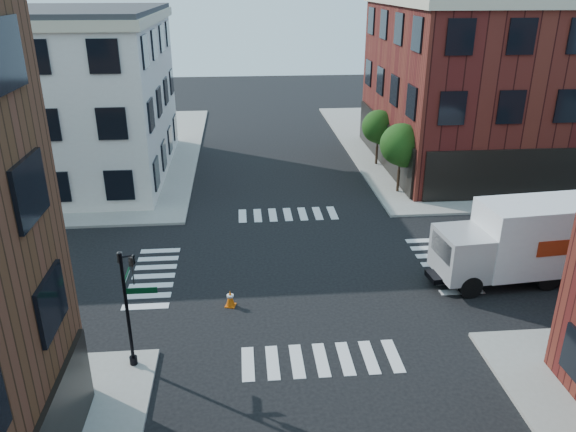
{
  "coord_description": "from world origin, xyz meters",
  "views": [
    {
      "loc": [
        -2.73,
        -23.81,
        12.91
      ],
      "look_at": [
        -0.53,
        0.85,
        2.5
      ],
      "focal_mm": 35.0,
      "sensor_mm": 36.0,
      "label": 1
    }
  ],
  "objects": [
    {
      "name": "ground",
      "position": [
        0.0,
        0.0,
        0.0
      ],
      "size": [
        120.0,
        120.0,
        0.0
      ],
      "primitive_type": "plane",
      "color": "black",
      "rests_on": "ground"
    },
    {
      "name": "sidewalk_ne",
      "position": [
        21.0,
        21.0,
        0.07
      ],
      "size": [
        30.0,
        30.0,
        0.15
      ],
      "primitive_type": "cube",
      "color": "gray",
      "rests_on": "ground"
    },
    {
      "name": "sidewalk_nw",
      "position": [
        -21.0,
        21.0,
        0.07
      ],
      "size": [
        30.0,
        30.0,
        0.15
      ],
      "primitive_type": "cube",
      "color": "gray",
      "rests_on": "ground"
    },
    {
      "name": "building_ne",
      "position": [
        20.5,
        16.0,
        6.0
      ],
      "size": [
        25.0,
        16.0,
        12.0
      ],
      "primitive_type": "cube",
      "color": "#461211",
      "rests_on": "ground"
    },
    {
      "name": "tree_near",
      "position": [
        7.56,
        9.98,
        3.16
      ],
      "size": [
        2.69,
        2.69,
        4.49
      ],
      "color": "black",
      "rests_on": "ground"
    },
    {
      "name": "tree_far",
      "position": [
        7.56,
        15.98,
        2.87
      ],
      "size": [
        2.43,
        2.43,
        4.07
      ],
      "color": "black",
      "rests_on": "ground"
    },
    {
      "name": "signal_pole",
      "position": [
        -6.72,
        -6.68,
        2.86
      ],
      "size": [
        1.29,
        1.24,
        4.6
      ],
      "color": "black",
      "rests_on": "ground"
    },
    {
      "name": "box_truck",
      "position": [
        10.26,
        -1.75,
        1.97
      ],
      "size": [
        8.52,
        3.24,
        3.78
      ],
      "rotation": [
        0.0,
        0.0,
        0.09
      ],
      "color": "silver",
      "rests_on": "ground"
    },
    {
      "name": "traffic_cone",
      "position": [
        -3.35,
        -2.95,
        0.37
      ],
      "size": [
        0.51,
        0.51,
        0.77
      ],
      "rotation": [
        0.0,
        0.0,
        -0.26
      ],
      "color": "#CF5609",
      "rests_on": "ground"
    }
  ]
}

